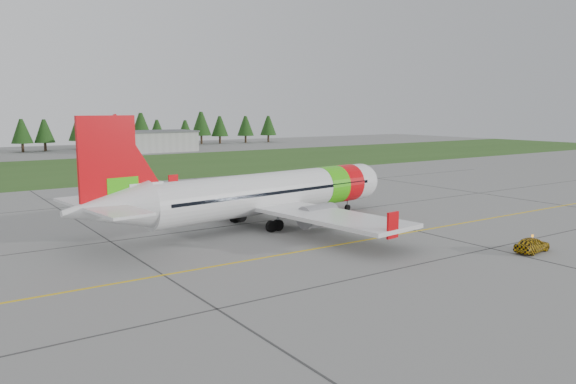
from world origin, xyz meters
TOP-DOWN VIEW (x-y plane):
  - ground at (0.00, 0.00)m, footprint 320.00×320.00m
  - aircraft at (-0.33, 18.47)m, footprint 35.63×33.09m
  - follow_me_car at (11.67, -2.58)m, footprint 1.35×1.55m
  - grass_strip at (0.00, 82.00)m, footprint 320.00×50.00m
  - taxi_guideline at (0.00, 8.00)m, footprint 120.00×0.25m
  - hangar_east at (25.00, 118.00)m, footprint 24.00×12.00m
  - treeline at (0.00, 138.00)m, footprint 160.00×8.00m

SIDE VIEW (x-z plane):
  - ground at x=0.00m, z-range 0.00..0.00m
  - taxi_guideline at x=0.00m, z-range 0.00..0.02m
  - grass_strip at x=0.00m, z-range 0.00..0.03m
  - follow_me_car at x=11.67m, z-range 0.00..3.62m
  - hangar_east at x=25.00m, z-range 0.00..5.20m
  - aircraft at x=-0.33m, z-range -2.29..8.53m
  - treeline at x=0.00m, z-range 0.00..10.00m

